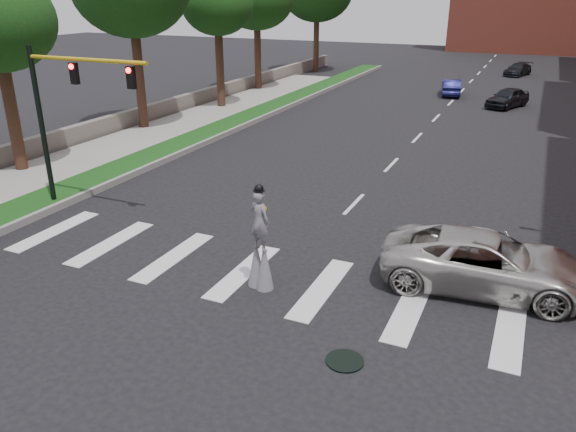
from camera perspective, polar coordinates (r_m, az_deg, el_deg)
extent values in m
plane|color=black|center=(16.09, -2.15, -8.07)|extent=(160.00, 160.00, 0.00)
cube|color=#113B11|center=(37.82, -4.50, 9.84)|extent=(2.00, 60.00, 0.25)
cube|color=gray|center=(37.34, -3.06, 9.74)|extent=(0.20, 60.00, 0.28)
cube|color=gray|center=(31.58, -18.09, 6.31)|extent=(4.00, 60.00, 0.18)
cube|color=#615B53|center=(42.22, -9.91, 11.45)|extent=(0.50, 56.00, 1.10)
cylinder|color=black|center=(13.58, 5.78, -14.43)|extent=(0.90, 0.90, 0.04)
cylinder|color=black|center=(23.67, -23.68, 8.08)|extent=(0.20, 0.20, 6.20)
cylinder|color=gold|center=(21.40, -19.88, 14.71)|extent=(5.20, 0.14, 0.14)
cube|color=black|center=(21.87, -20.89, 13.38)|extent=(0.28, 0.18, 0.75)
cylinder|color=#FF0C0C|center=(21.77, -21.17, 13.98)|extent=(0.18, 0.06, 0.18)
cube|color=black|center=(20.21, -15.65, 13.38)|extent=(0.28, 0.18, 0.75)
cylinder|color=#FF0C0C|center=(20.10, -15.91, 14.04)|extent=(0.18, 0.06, 0.18)
cylinder|color=#341F14|center=(16.18, -2.39, -5.52)|extent=(0.07, 0.07, 1.17)
cylinder|color=#341F14|center=(16.38, -3.22, -5.18)|extent=(0.07, 0.07, 1.17)
cone|color=slate|center=(16.11, -2.40, -5.06)|extent=(0.52, 0.52, 1.46)
cone|color=slate|center=(16.31, -3.23, -4.72)|extent=(0.52, 0.52, 1.46)
imported|color=slate|center=(15.65, -2.91, -0.52)|extent=(0.75, 0.60, 1.80)
sphere|color=black|center=(15.31, -2.97, 2.79)|extent=(0.26, 0.26, 0.26)
cylinder|color=black|center=(15.33, -2.97, 2.62)|extent=(0.34, 0.34, 0.02)
cube|color=yellow|center=(15.57, -2.59, 1.31)|extent=(0.22, 0.05, 0.10)
imported|color=#B4B2AA|center=(17.08, 19.51, -4.42)|extent=(6.12, 3.19, 1.65)
imported|color=black|center=(44.96, 21.41, 11.13)|extent=(3.19, 4.50, 1.42)
imported|color=#171952|center=(48.83, 16.23, 12.45)|extent=(2.13, 4.20, 1.32)
imported|color=black|center=(62.72, 22.32, 13.61)|extent=(2.83, 4.46, 1.20)
cylinder|color=#341F14|center=(28.97, -26.22, 9.25)|extent=(0.56, 0.56, 5.53)
cylinder|color=#341F14|center=(35.77, -14.88, 13.65)|extent=(0.56, 0.56, 6.58)
cylinder|color=#341F14|center=(41.63, -6.93, 14.82)|extent=(0.56, 0.56, 5.90)
ellipsoid|color=black|center=(41.32, -7.21, 20.59)|extent=(4.97, 4.97, 4.22)
cylinder|color=#341F14|center=(49.19, -3.09, 16.08)|extent=(0.56, 0.56, 5.99)
cylinder|color=#341F14|center=(60.87, 2.88, 17.31)|extent=(0.56, 0.56, 6.19)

